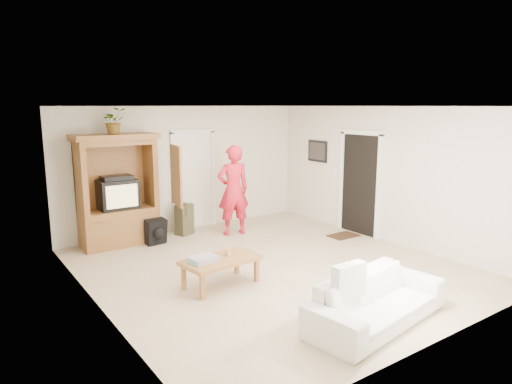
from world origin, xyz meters
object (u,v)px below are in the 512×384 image
armoire (119,197)px  sofa (377,300)px  man (233,190)px  coffee_table (221,262)px

armoire → sofa: (1.47, -4.96, -0.62)m
man → coffee_table: (-1.61, -2.21, -0.55)m
man → armoire: bearing=-5.7°
armoire → coffee_table: size_ratio=1.77×
man → coffee_table: man is taller
sofa → armoire: bearing=98.0°
armoire → coffee_table: armoire is taller
armoire → coffee_table: 2.96m
sofa → coffee_table: bearing=105.9°
man → coffee_table: 2.79m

